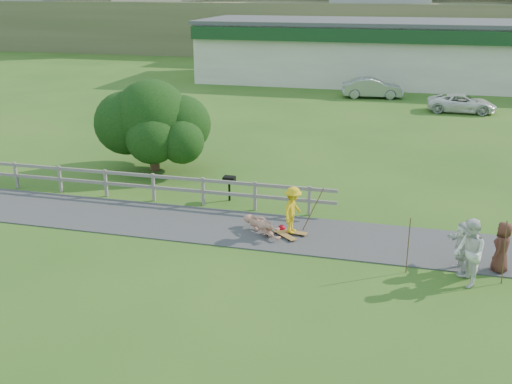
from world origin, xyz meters
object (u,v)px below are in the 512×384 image
spectator_d (462,247)px  bbq (229,189)px  spectator_c (502,247)px  car_silver (372,88)px  car_white (462,103)px  skater_rider (293,213)px  skater_fallen (262,226)px  spectator_a (469,253)px  tree (153,136)px

spectator_d → bbq: (-8.10, 3.88, -0.28)m
spectator_c → car_silver: size_ratio=0.35×
car_white → bbq: 21.74m
skater_rider → car_white: 22.99m
car_white → skater_rider: bearing=162.3°
skater_fallen → spectator_a: 6.57m
car_silver → car_white: car_silver is taller
spectator_c → bbq: bearing=-85.9°
spectator_c → tree: bearing=-90.0°
spectator_c → spectator_d: (-1.10, -0.22, -0.00)m
spectator_d → tree: tree is taller
tree → bbq: tree is taller
spectator_a → bbq: 9.46m
spectator_c → skater_rider: bearing=-74.0°
skater_fallen → car_silver: car_silver is taller
skater_rider → tree: 9.15m
skater_fallen → spectator_d: 6.26m
tree → bbq: (4.35, -2.90, -1.07)m
spectator_d → car_silver: spectator_d is taller
spectator_d → car_silver: (-4.02, 26.97, -0.04)m
skater_rider → skater_fallen: bearing=115.3°
skater_rider → spectator_a: 5.67m
spectator_a → tree: (-12.55, 7.59, 0.59)m
skater_rider → spectator_c: (6.27, -1.08, -0.02)m
spectator_a → bbq: size_ratio=1.99×
spectator_a → spectator_d: bearing=172.6°
spectator_a → tree: 14.68m
car_silver → car_white: size_ratio=1.01×
car_white → tree: size_ratio=0.82×
spectator_d → spectator_a: bearing=-7.1°
skater_rider → car_silver: bearing=10.9°
car_white → tree: 21.82m
spectator_a → skater_fallen: bearing=-121.3°
spectator_c → car_silver: 27.24m
skater_fallen → tree: tree is taller
skater_fallen → spectator_d: (6.15, -1.09, 0.45)m
skater_rider → spectator_d: size_ratio=1.03×
skater_rider → spectator_c: size_ratio=1.03×
car_silver → tree: (-8.43, -20.19, 0.83)m
spectator_d → skater_rider: bearing=-118.3°
spectator_c → tree: tree is taller
skater_rider → skater_fallen: (-0.99, -0.21, -0.47)m
skater_fallen → bbq: (-1.95, 2.79, 0.17)m
spectator_c → bbq: size_ratio=1.57×
spectator_c → spectator_d: size_ratio=1.00×
car_silver → tree: size_ratio=0.83×
spectator_d → tree: (-12.45, 6.78, 0.79)m
skater_fallen → car_white: car_white is taller
spectator_c → car_white: size_ratio=0.35×
skater_rider → bbq: size_ratio=1.63×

